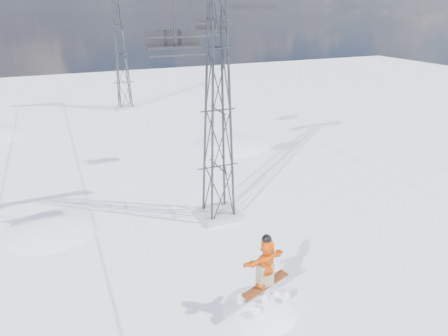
# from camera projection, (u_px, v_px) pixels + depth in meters

# --- Properties ---
(ground) EXTENTS (120.00, 120.00, 0.00)m
(ground) POSITION_uv_depth(u_px,v_px,m) (290.00, 331.00, 13.08)
(ground) COLOR white
(ground) RESTS_ON ground
(snow_terrain) EXTENTS (39.00, 37.00, 22.00)m
(snow_terrain) POSITION_uv_depth(u_px,v_px,m) (96.00, 260.00, 33.00)
(snow_terrain) COLOR white
(snow_terrain) RESTS_ON ground
(lift_tower_near) EXTENTS (5.20, 1.80, 11.43)m
(lift_tower_near) POSITION_uv_depth(u_px,v_px,m) (218.00, 111.00, 18.12)
(lift_tower_near) COLOR #999999
(lift_tower_near) RESTS_ON ground
(lift_tower_far) EXTENTS (5.20, 1.80, 11.43)m
(lift_tower_far) POSITION_uv_depth(u_px,v_px,m) (121.00, 54.00, 39.39)
(lift_tower_far) COLOR #999999
(lift_tower_far) RESTS_ON ground
(lift_chair_near) EXTENTS (2.22, 0.64, 2.75)m
(lift_chair_near) POSITION_uv_depth(u_px,v_px,m) (174.00, 41.00, 15.27)
(lift_chair_near) COLOR black
(lift_chair_near) RESTS_ON ground
(lift_chair_mid) EXTENTS (2.05, 0.59, 2.54)m
(lift_chair_mid) POSITION_uv_depth(u_px,v_px,m) (213.00, 26.00, 22.80)
(lift_chair_mid) COLOR black
(lift_chair_mid) RESTS_ON ground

